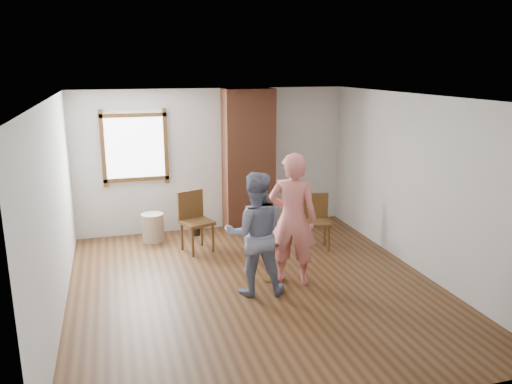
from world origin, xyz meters
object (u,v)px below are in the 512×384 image
Objects in this scene: stoneware_crock at (153,227)px; dining_chair_right at (316,218)px; person_pink at (293,219)px; side_table at (273,253)px; dining_chair_left at (194,218)px; man at (255,234)px.

dining_chair_right is (2.62, -1.08, 0.27)m from stoneware_crock.
side_table is at bearing -2.96° from person_pink.
dining_chair_left is at bearing -27.68° from person_pink.
dining_chair_right reaches higher than side_table.
person_pink is at bearing -75.55° from dining_chair_left.
person_pink is at bearing -52.66° from stoneware_crock.
stoneware_crock is 2.77m from man.
man is at bearing -123.61° from dining_chair_right.
person_pink is (1.11, -1.65, 0.38)m from dining_chair_left.
side_table reaches higher than stoneware_crock.
person_pink is at bearing -153.36° from man.
person_pink is (0.59, 0.17, 0.10)m from man.
person_pink is at bearing -31.50° from side_table.
man reaches higher than side_table.
stoneware_crock is 0.50× the size of dining_chair_left.
stoneware_crock is at bearing 115.96° from dining_chair_left.
dining_chair_left is at bearing -44.71° from stoneware_crock.
person_pink is (-0.88, -1.20, 0.42)m from dining_chair_right.
man is (-0.35, -0.32, 0.43)m from side_table.
dining_chair_right is 2.04m from man.
side_table is (1.50, -2.14, 0.16)m from stoneware_crock.
stoneware_crock is 2.84m from dining_chair_right.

